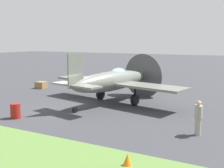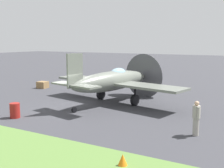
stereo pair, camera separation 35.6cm
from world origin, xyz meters
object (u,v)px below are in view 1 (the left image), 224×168
airplane_lead (114,81)px  ground_crew_chief (198,117)px  fuel_drum (15,111)px  supply_crate (41,85)px  runway_marker_cone (128,160)px

airplane_lead → ground_crew_chief: size_ratio=6.53×
fuel_drum → supply_crate: (-6.36, 9.16, -0.13)m
ground_crew_chief → supply_crate: size_ratio=1.92×
supply_crate → runway_marker_cone: (15.15, -11.90, -0.10)m
supply_crate → airplane_lead: bearing=-14.9°
airplane_lead → fuel_drum: 7.42m
ground_crew_chief → runway_marker_cone: ground_crew_chief is taller
ground_crew_chief → supply_crate: 18.10m
fuel_drum → supply_crate: size_ratio=1.00×
runway_marker_cone → airplane_lead: bearing=121.3°
fuel_drum → supply_crate: fuel_drum is taller
airplane_lead → fuel_drum: bearing=-103.6°
airplane_lead → runway_marker_cone: bearing=-47.3°
airplane_lead → ground_crew_chief: bearing=-20.9°
ground_crew_chief → supply_crate: (-16.65, 7.07, -0.59)m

